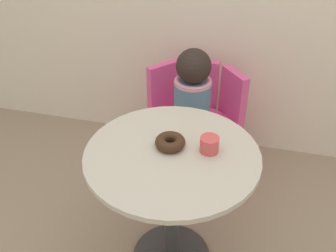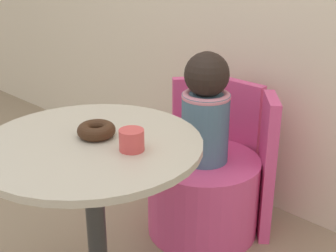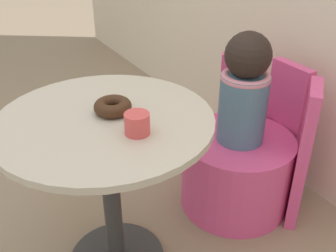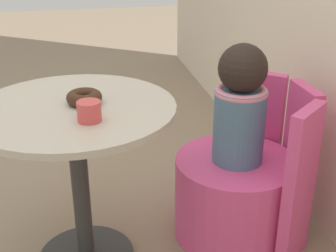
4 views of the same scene
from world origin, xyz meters
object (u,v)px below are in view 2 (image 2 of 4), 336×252
(child_figure, at_px, (206,109))
(cup, at_px, (132,140))
(tub_chair, at_px, (203,195))
(round_table, at_px, (94,184))
(donut, at_px, (96,130))

(child_figure, relative_size, cup, 6.19)
(cup, bearing_deg, child_figure, 107.34)
(tub_chair, bearing_deg, round_table, -86.34)
(child_figure, distance_m, cup, 0.66)
(tub_chair, xyz_separation_m, donut, (0.02, -0.63, 0.54))
(round_table, xyz_separation_m, cup, (0.15, 0.05, 0.20))
(tub_chair, height_order, donut, donut)
(tub_chair, bearing_deg, cup, -72.66)
(donut, distance_m, cup, 0.17)
(tub_chair, height_order, cup, cup)
(child_figure, bearing_deg, tub_chair, -93.58)
(donut, xyz_separation_m, cup, (0.17, 0.01, 0.01))
(round_table, bearing_deg, tub_chair, 93.66)
(round_table, xyz_separation_m, child_figure, (-0.04, 0.67, 0.09))
(round_table, height_order, cup, cup)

